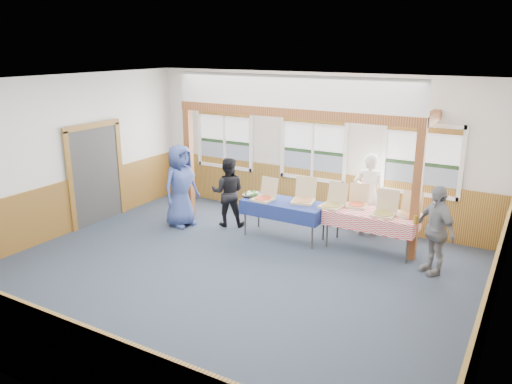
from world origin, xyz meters
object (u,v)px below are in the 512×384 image
at_px(man_blue, 181,186).
at_px(table_left, 284,204).
at_px(person_grey, 435,230).
at_px(woman_black, 228,192).
at_px(woman_white, 368,195).
at_px(table_right, 372,215).

bearing_deg(man_blue, table_left, -68.08).
bearing_deg(person_grey, table_left, -140.75).
distance_m(table_left, man_blue, 2.28).
distance_m(table_left, woman_black, 1.36).
height_order(table_left, woman_white, woman_white).
xyz_separation_m(woman_black, person_grey, (4.29, -0.21, 0.03)).
bearing_deg(table_left, woman_black, -179.96).
bearing_deg(person_grey, man_blue, -134.10).
distance_m(table_right, woman_white, 0.83).
relative_size(woman_white, woman_black, 1.15).
height_order(table_left, woman_black, woman_black).
distance_m(man_blue, person_grey, 5.16).
distance_m(table_left, woman_white, 1.72).
xyz_separation_m(woman_white, man_blue, (-3.61, -1.47, 0.03)).
bearing_deg(woman_white, table_right, 94.28).
bearing_deg(person_grey, woman_white, -174.68).
xyz_separation_m(woman_white, person_grey, (1.54, -1.17, -0.08)).
relative_size(table_right, man_blue, 1.05).
relative_size(table_right, woman_white, 1.08).
bearing_deg(woman_black, table_left, 152.12).
bearing_deg(table_right, person_grey, 1.17).
height_order(table_left, table_right, same).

